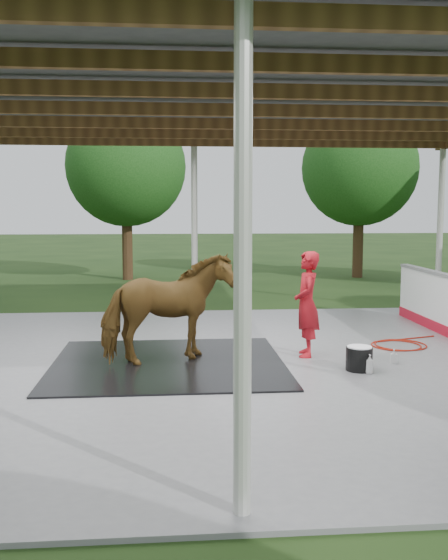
{
  "coord_description": "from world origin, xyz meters",
  "views": [
    {
      "loc": [
        -0.54,
        -9.31,
        2.42
      ],
      "look_at": [
        0.27,
        0.12,
        1.33
      ],
      "focal_mm": 40.0,
      "sensor_mm": 36.0,
      "label": 1
    }
  ],
  "objects": [
    {
      "name": "pavilion_structure",
      "position": [
        0.0,
        -0.0,
        3.97
      ],
      "size": [
        12.6,
        10.6,
        4.05
      ],
      "color": "beige",
      "rests_on": "ground"
    },
    {
      "name": "tree_belt",
      "position": [
        0.3,
        0.9,
        3.79
      ],
      "size": [
        28.0,
        28.0,
        5.8
      ],
      "color": "#382314",
      "rests_on": "ground"
    },
    {
      "name": "ground",
      "position": [
        0.0,
        0.0,
        0.0
      ],
      "size": [
        100.0,
        100.0,
        0.0
      ],
      "primitive_type": "plane",
      "color": "#1E3814"
    },
    {
      "name": "concrete_slab",
      "position": [
        0.0,
        0.0,
        0.03
      ],
      "size": [
        12.0,
        10.0,
        0.05
      ],
      "primitive_type": "cube",
      "color": "slate",
      "rests_on": "ground"
    },
    {
      "name": "rubber_mat",
      "position": [
        -0.59,
        0.06,
        0.06
      ],
      "size": [
        3.51,
        3.29,
        0.03
      ],
      "primitive_type": "cube",
      "color": "black",
      "rests_on": "concrete_slab"
    },
    {
      "name": "wash_bucket",
      "position": [
        2.21,
        -0.57,
        0.23
      ],
      "size": [
        0.39,
        0.39,
        0.36
      ],
      "color": "black",
      "rests_on": "concrete_slab"
    },
    {
      "name": "handler",
      "position": [
        1.63,
        0.4,
        0.9
      ],
      "size": [
        0.48,
        0.66,
        1.69
      ],
      "primitive_type": "imported",
      "rotation": [
        0.0,
        0.0,
        -1.7
      ],
      "color": "#B5131D",
      "rests_on": "concrete_slab"
    },
    {
      "name": "hose_coil",
      "position": [
        3.39,
        0.99,
        0.06
      ],
      "size": [
        1.42,
        1.15,
        0.02
      ],
      "color": "#A31A0B",
      "rests_on": "concrete_slab"
    },
    {
      "name": "soap_bottle_b",
      "position": [
        2.87,
        -0.19,
        0.16
      ],
      "size": [
        0.12,
        0.12,
        0.22
      ],
      "primitive_type": "imported",
      "rotation": [
        0.0,
        0.0,
        -0.24
      ],
      "color": "#338CD8",
      "rests_on": "concrete_slab"
    },
    {
      "name": "soap_bottle_a",
      "position": [
        2.3,
        -0.76,
        0.19
      ],
      "size": [
        0.11,
        0.11,
        0.28
      ],
      "primitive_type": "imported",
      "rotation": [
        0.0,
        0.0,
        -0.04
      ],
      "color": "silver",
      "rests_on": "concrete_slab"
    },
    {
      "name": "horse",
      "position": [
        -0.59,
        0.06,
        0.91
      ],
      "size": [
        2.16,
        1.55,
        1.66
      ],
      "primitive_type": "imported",
      "rotation": [
        0.0,
        0.0,
        1.94
      ],
      "color": "brown",
      "rests_on": "rubber_mat"
    }
  ]
}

